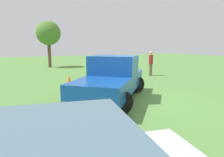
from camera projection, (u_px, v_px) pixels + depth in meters
ground_plane at (138, 100)px, 8.08m from camera, size 80.00×80.00×0.00m
pickup_truck at (113, 77)px, 8.13m from camera, size 4.72×4.89×1.81m
person_visitor at (151, 62)px, 14.82m from camera, size 0.40×0.40×1.83m
tree_back_left at (48, 33)px, 20.42m from camera, size 2.50×2.50×4.81m
traffic_cone at (69, 80)px, 11.38m from camera, size 0.32×0.32×0.55m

